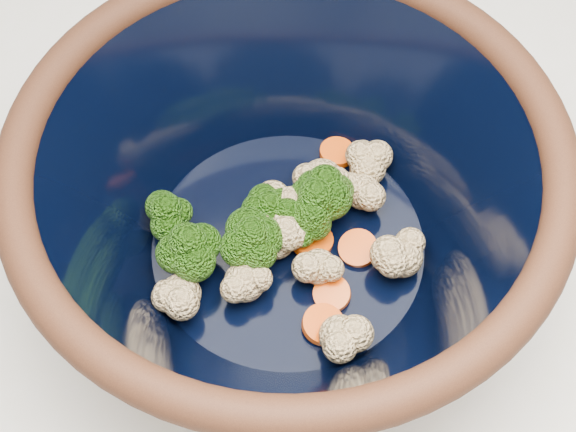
% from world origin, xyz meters
% --- Properties ---
extents(mixing_bowl, '(0.40, 0.40, 0.16)m').
position_xyz_m(mixing_bowl, '(-0.08, 0.05, 0.99)').
color(mixing_bowl, black).
rests_on(mixing_bowl, counter).
extents(vegetable_pile, '(0.20, 0.19, 0.06)m').
position_xyz_m(vegetable_pile, '(-0.08, 0.05, 0.96)').
color(vegetable_pile, '#608442').
rests_on(vegetable_pile, mixing_bowl).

